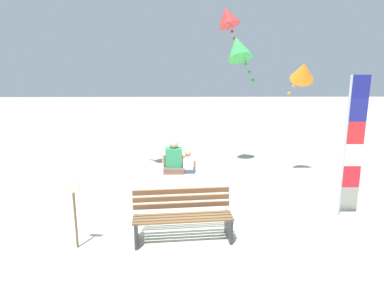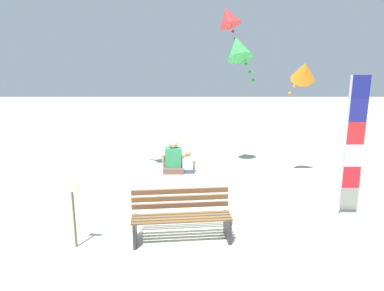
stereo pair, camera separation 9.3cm
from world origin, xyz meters
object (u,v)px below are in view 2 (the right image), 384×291
at_px(kite_green, 239,48).
at_px(person_child, 188,164).
at_px(kite_red, 228,17).
at_px(park_bench, 182,217).
at_px(person_adult, 174,159).
at_px(flag_banner, 352,139).
at_px(kite_orange, 304,71).
at_px(sign_post, 74,209).

bearing_deg(kite_green, person_child, -147.69).
height_order(kite_red, kite_green, kite_red).
xyz_separation_m(park_bench, person_child, (0.10, 1.50, 0.54)).
bearing_deg(kite_red, person_adult, -118.99).
distance_m(person_adult, flag_banner, 3.62).
height_order(person_child, kite_green, kite_green).
height_order(kite_orange, sign_post, kite_orange).
bearing_deg(kite_red, kite_green, -87.17).
height_order(kite_red, kite_orange, kite_red).
xyz_separation_m(park_bench, kite_red, (1.12, 3.89, 3.73)).
xyz_separation_m(kite_red, kite_green, (0.08, -1.69, -0.77)).
distance_m(person_child, kite_red, 4.11).
height_order(flag_banner, kite_green, kite_green).
bearing_deg(person_adult, kite_orange, 25.31).
bearing_deg(person_adult, kite_green, 26.32).
bearing_deg(kite_orange, person_adult, -154.69).
distance_m(kite_orange, sign_post, 6.13).
relative_size(person_adult, kite_red, 0.83).
relative_size(person_adult, sign_post, 0.63).
xyz_separation_m(person_child, kite_red, (1.02, 2.38, 3.19)).
bearing_deg(person_adult, flag_banner, -10.18).
height_order(park_bench, sign_post, sign_post).
xyz_separation_m(person_adult, person_child, (0.31, 0.00, -0.10)).
xyz_separation_m(person_adult, kite_green, (1.41, 0.70, 2.32)).
xyz_separation_m(flag_banner, kite_green, (-2.12, 1.33, 1.73)).
distance_m(kite_red, kite_orange, 2.39).
bearing_deg(kite_orange, sign_post, -145.25).
relative_size(person_child, kite_red, 0.55).
height_order(park_bench, flag_banner, flag_banner).
height_order(kite_green, sign_post, kite_green).
height_order(person_child, sign_post, person_child).
height_order(kite_green, kite_orange, kite_green).
distance_m(park_bench, person_child, 1.60).
bearing_deg(person_child, sign_post, -136.91).
bearing_deg(person_adult, person_child, 0.06).
xyz_separation_m(kite_green, kite_orange, (1.69, 0.77, -0.55)).
distance_m(person_child, flag_banner, 3.35).
distance_m(person_adult, person_child, 0.32).
distance_m(park_bench, kite_green, 3.88).
bearing_deg(sign_post, flag_banner, 12.93).
height_order(kite_red, sign_post, kite_red).
distance_m(person_adult, sign_post, 2.47).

